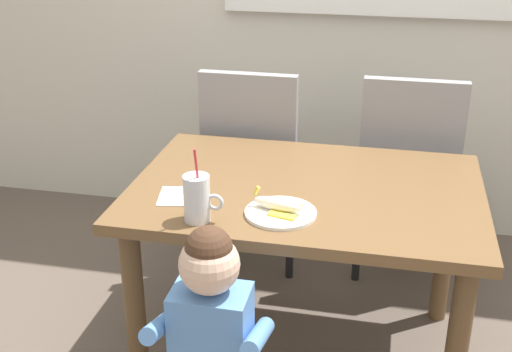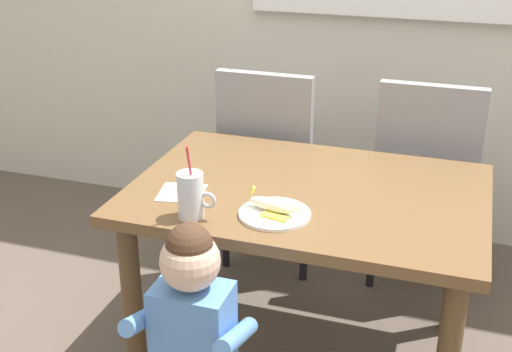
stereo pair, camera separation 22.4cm
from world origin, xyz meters
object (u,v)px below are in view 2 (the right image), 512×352
(dining_table, at_px, (307,216))
(toddler_standing, at_px, (193,322))
(dining_chair_left, at_px, (272,157))
(dining_chair_right, at_px, (426,172))
(milk_cup, at_px, (191,198))
(snack_plate, at_px, (275,214))
(paper_napkin, at_px, (182,193))
(peeled_banana, at_px, (273,206))

(dining_table, bearing_deg, toddler_standing, -106.72)
(dining_chair_left, xyz_separation_m, dining_chair_right, (0.68, 0.04, 0.00))
(dining_chair_right, xyz_separation_m, milk_cup, (-0.65, -1.00, 0.23))
(snack_plate, bearing_deg, paper_napkin, 170.28)
(snack_plate, bearing_deg, milk_cup, -159.81)
(dining_table, distance_m, milk_cup, 0.47)
(dining_chair_left, bearing_deg, peeled_banana, 107.28)
(milk_cup, bearing_deg, dining_chair_right, 56.67)
(paper_napkin, bearing_deg, snack_plate, -9.72)
(dining_chair_left, relative_size, paper_napkin, 6.40)
(paper_napkin, bearing_deg, dining_chair_left, 84.60)
(toddler_standing, distance_m, snack_plate, 0.43)
(toddler_standing, height_order, snack_plate, toddler_standing)
(dining_chair_right, bearing_deg, milk_cup, 56.67)
(snack_plate, xyz_separation_m, peeled_banana, (-0.01, 0.00, 0.03))
(dining_chair_right, distance_m, peeled_banana, 1.01)
(dining_chair_right, xyz_separation_m, peeled_banana, (-0.42, -0.90, 0.20))
(toddler_standing, bearing_deg, snack_plate, 70.39)
(dining_chair_left, xyz_separation_m, toddler_standing, (0.14, -1.23, -0.02))
(toddler_standing, relative_size, milk_cup, 3.34)
(dining_table, xyz_separation_m, peeled_banana, (-0.06, -0.23, 0.14))
(dining_table, bearing_deg, snack_plate, -101.97)
(milk_cup, height_order, peeled_banana, milk_cup)
(dining_table, bearing_deg, dining_chair_right, 61.90)
(milk_cup, distance_m, peeled_banana, 0.26)
(dining_chair_right, distance_m, paper_napkin, 1.15)
(milk_cup, height_order, snack_plate, milk_cup)
(dining_chair_left, distance_m, toddler_standing, 1.24)
(toddler_standing, xyz_separation_m, milk_cup, (-0.12, 0.28, 0.25))
(dining_table, relative_size, dining_chair_right, 1.26)
(dining_chair_left, distance_m, milk_cup, 0.98)
(toddler_standing, xyz_separation_m, peeled_banana, (0.12, 0.37, 0.21))
(dining_table, xyz_separation_m, milk_cup, (-0.30, -0.32, 0.17))
(dining_chair_left, distance_m, dining_chair_right, 0.68)
(dining_table, height_order, snack_plate, snack_plate)
(dining_table, xyz_separation_m, dining_chair_left, (-0.32, 0.63, -0.06))
(toddler_standing, bearing_deg, paper_napkin, 117.01)
(snack_plate, bearing_deg, dining_table, 78.03)
(dining_table, bearing_deg, milk_cup, -132.39)
(dining_table, bearing_deg, dining_chair_left, 117.29)
(snack_plate, bearing_deg, toddler_standing, -109.61)
(snack_plate, height_order, paper_napkin, snack_plate)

